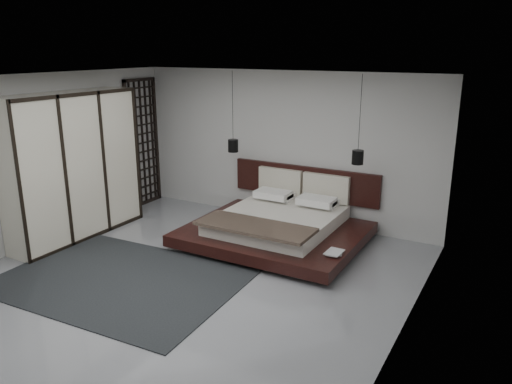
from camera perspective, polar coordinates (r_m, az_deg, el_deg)
The scene contains 13 objects.
floor at distance 7.35m, azimuth -7.56°, elevation -9.65°, with size 6.00×6.00×0.00m, color gray.
ceiling at distance 6.64m, azimuth -8.47°, elevation 12.68°, with size 6.00×6.00×0.00m, color white.
wall_back at distance 9.36m, azimuth 3.14°, elevation 5.16°, with size 6.00×6.00×0.00m, color beige.
wall_left at distance 8.96m, azimuth -23.53°, elevation 3.33°, with size 6.00×6.00×0.00m, color beige.
wall_right at distance 5.65m, azimuth 17.16°, elevation -3.00°, with size 6.00×6.00×0.00m, color beige.
lattice_screen at distance 10.57m, azimuth -12.81°, elevation 5.50°, with size 0.05×0.90×2.60m, color black.
bed at distance 8.51m, azimuth 2.58°, elevation -3.72°, with size 2.86×2.42×1.09m.
book_lower at distance 7.51m, azimuth 8.34°, elevation -6.78°, with size 0.20×0.27×0.02m, color #99724C.
book_upper at distance 7.48m, azimuth 8.12°, elevation -6.67°, with size 0.23×0.31×0.02m, color #99724C.
pendant_left at distance 9.14m, azimuth -2.63°, elevation 5.33°, with size 0.19×0.19×1.45m.
pendant_right at distance 8.16m, azimuth 11.55°, elevation 3.94°, with size 0.19×0.19×1.42m.
wardrobe at distance 9.02m, azimuth -20.16°, elevation 2.76°, with size 0.60×2.54×2.49m.
rug at distance 7.46m, azimuth -15.28°, elevation -9.64°, with size 3.36×2.40×0.01m, color black.
Camera 1 is at (4.03, -5.26, 3.19)m, focal length 35.00 mm.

